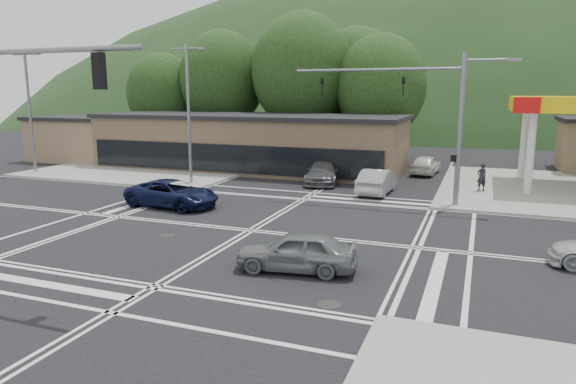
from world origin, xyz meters
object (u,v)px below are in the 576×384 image
(car_blue_west, at_px, (172,193))
(car_grey_center, at_px, (297,251))
(car_queue_b, at_px, (426,165))
(car_queue_a, at_px, (377,181))
(car_northbound, at_px, (323,172))
(pedestrian, at_px, (482,177))

(car_blue_west, xyz_separation_m, car_grey_center, (9.60, -7.04, -0.01))
(car_queue_b, bearing_deg, car_grey_center, 90.71)
(car_grey_center, xyz_separation_m, car_queue_a, (-0.07, 14.51, 0.05))
(car_northbound, relative_size, pedestrian, 2.98)
(car_grey_center, height_order, car_northbound, car_northbound)
(car_blue_west, xyz_separation_m, car_queue_a, (9.53, 7.47, 0.04))
(car_queue_b, xyz_separation_m, car_northbound, (-6.00, -6.38, 0.01))
(car_queue_a, relative_size, car_northbound, 0.91)
(car_queue_a, bearing_deg, car_blue_west, 40.14)
(car_blue_west, relative_size, car_queue_a, 1.12)
(car_grey_center, bearing_deg, car_blue_west, -134.99)
(car_queue_b, bearing_deg, car_northbound, 52.08)
(pedestrian, bearing_deg, car_grey_center, 38.65)
(car_queue_a, height_order, car_queue_b, car_queue_a)
(car_blue_west, xyz_separation_m, pedestrian, (15.38, 9.77, 0.28))
(car_blue_west, distance_m, car_grey_center, 11.90)
(car_grey_center, relative_size, pedestrian, 2.45)
(car_queue_a, xyz_separation_m, car_northbound, (-4.07, 2.23, -0.02))
(car_grey_center, distance_m, pedestrian, 17.79)
(car_grey_center, xyz_separation_m, pedestrian, (5.79, 16.82, 0.29))
(car_queue_b, relative_size, car_northbound, 0.84)
(car_queue_b, bearing_deg, pedestrian, 127.21)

